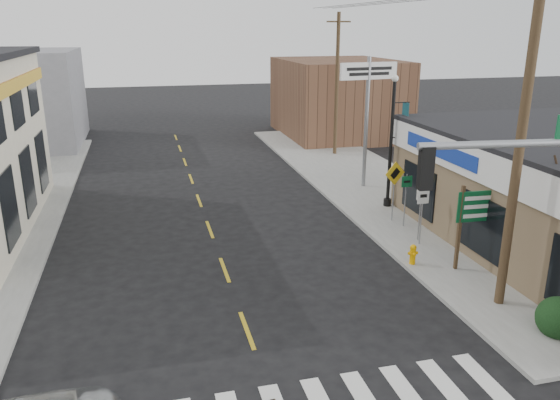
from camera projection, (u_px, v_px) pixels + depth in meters
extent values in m
cube|color=gray|center=(400.00, 204.00, 25.31)|extent=(6.00, 38.00, 0.13)
cube|color=gold|center=(225.00, 270.00, 18.60)|extent=(0.12, 56.00, 0.01)
cube|color=brown|center=(338.00, 98.00, 40.88)|extent=(8.00, 10.00, 5.60)
cube|color=gray|center=(10.00, 99.00, 37.21)|extent=(9.00, 10.00, 6.40)
cylinder|color=gray|center=(529.00, 146.00, 10.76)|extent=(4.35, 0.16, 0.16)
cube|color=black|center=(437.00, 174.00, 10.43)|extent=(0.28, 0.22, 0.89)
cube|color=#4B3722|center=(459.00, 228.00, 17.96)|extent=(0.10, 0.10, 2.91)
cube|color=#4B3722|center=(495.00, 225.00, 18.28)|extent=(0.10, 0.10, 2.91)
cube|color=#08441D|center=(481.00, 206.00, 17.84)|extent=(1.67, 0.05, 1.04)
cylinder|color=#E79C00|center=(413.00, 256.00, 18.69)|extent=(0.20, 0.20, 0.57)
sphere|color=#E79C00|center=(413.00, 248.00, 18.59)|extent=(0.22, 0.22, 0.22)
cylinder|color=gray|center=(393.00, 194.00, 22.61)|extent=(0.06, 0.06, 2.33)
cube|color=yellow|center=(395.00, 173.00, 22.32)|extent=(0.99, 0.03, 0.99)
cylinder|color=black|center=(391.00, 145.00, 24.01)|extent=(0.15, 0.15, 5.63)
sphere|color=silver|center=(395.00, 78.00, 23.14)|extent=(0.30, 0.30, 0.30)
cube|color=#13434C|center=(405.00, 120.00, 23.82)|extent=(0.02, 0.60, 1.52)
cylinder|color=gray|center=(366.00, 123.00, 26.98)|extent=(0.19, 0.19, 6.44)
cube|color=silver|center=(369.00, 71.00, 26.21)|extent=(3.03, 0.18, 0.80)
ellipsoid|color=#183319|center=(558.00, 318.00, 14.42)|extent=(1.15, 1.15, 0.86)
ellipsoid|color=black|center=(497.00, 249.00, 18.83)|extent=(1.21, 1.21, 0.90)
cylinder|color=#4A3424|center=(522.00, 129.00, 14.59)|extent=(0.27, 0.27, 10.34)
cylinder|color=#48311F|center=(337.00, 85.00, 33.73)|extent=(0.23, 0.23, 8.63)
cube|color=#48311F|center=(339.00, 22.00, 32.59)|extent=(1.50, 0.09, 0.09)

